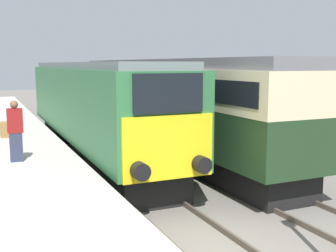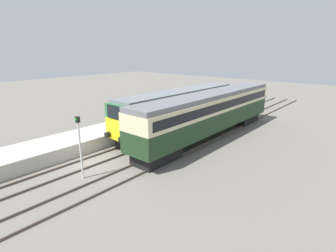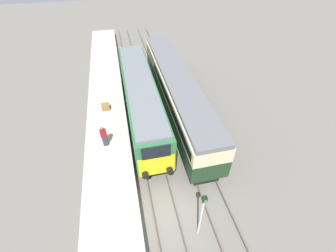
{
  "view_description": "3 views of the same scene",
  "coord_description": "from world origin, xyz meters",
  "px_view_note": "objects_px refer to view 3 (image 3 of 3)",
  "views": [
    {
      "loc": [
        -4.3,
        -7.05,
        3.94
      ],
      "look_at": [
        0.0,
        2.56,
        2.38
      ],
      "focal_mm": 45.0,
      "sensor_mm": 36.0,
      "label": 1
    },
    {
      "loc": [
        15.36,
        -9.34,
        7.66
      ],
      "look_at": [
        1.7,
        6.56,
        1.6
      ],
      "focal_mm": 28.0,
      "sensor_mm": 36.0,
      "label": 2
    },
    {
      "loc": [
        -1.39,
        -6.91,
        13.88
      ],
      "look_at": [
        1.7,
        6.56,
        1.6
      ],
      "focal_mm": 24.0,
      "sensor_mm": 36.0,
      "label": 3
    }
  ],
  "objects_px": {
    "person_on_platform": "(104,136)",
    "signal_post": "(202,213)",
    "passenger_carriage": "(176,89)",
    "luggage_crate": "(106,107)",
    "locomotive": "(141,97)"
  },
  "relations": [
    {
      "from": "person_on_platform",
      "to": "passenger_carriage",
      "type": "bearing_deg",
      "value": 32.49
    },
    {
      "from": "person_on_platform",
      "to": "luggage_crate",
      "type": "bearing_deg",
      "value": 88.77
    },
    {
      "from": "locomotive",
      "to": "signal_post",
      "type": "distance_m",
      "value": 12.01
    },
    {
      "from": "passenger_carriage",
      "to": "signal_post",
      "type": "xyz_separation_m",
      "value": [
        -1.7,
        -12.01,
        -0.14
      ]
    },
    {
      "from": "person_on_platform",
      "to": "signal_post",
      "type": "xyz_separation_m",
      "value": [
        5.1,
        -7.68,
        0.4
      ]
    },
    {
      "from": "passenger_carriage",
      "to": "luggage_crate",
      "type": "height_order",
      "value": "passenger_carriage"
    },
    {
      "from": "signal_post",
      "to": "luggage_crate",
      "type": "xyz_separation_m",
      "value": [
        -5.0,
        12.37,
        -1.02
      ]
    },
    {
      "from": "locomotive",
      "to": "person_on_platform",
      "type": "bearing_deg",
      "value": -128.97
    },
    {
      "from": "locomotive",
      "to": "person_on_platform",
      "type": "distance_m",
      "value": 5.42
    },
    {
      "from": "passenger_carriage",
      "to": "person_on_platform",
      "type": "height_order",
      "value": "passenger_carriage"
    },
    {
      "from": "person_on_platform",
      "to": "signal_post",
      "type": "height_order",
      "value": "signal_post"
    },
    {
      "from": "locomotive",
      "to": "passenger_carriage",
      "type": "bearing_deg",
      "value": 2.09
    },
    {
      "from": "luggage_crate",
      "to": "signal_post",
      "type": "bearing_deg",
      "value": -67.97
    },
    {
      "from": "passenger_carriage",
      "to": "luggage_crate",
      "type": "bearing_deg",
      "value": 176.97
    },
    {
      "from": "passenger_carriage",
      "to": "luggage_crate",
      "type": "distance_m",
      "value": 6.81
    }
  ]
}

